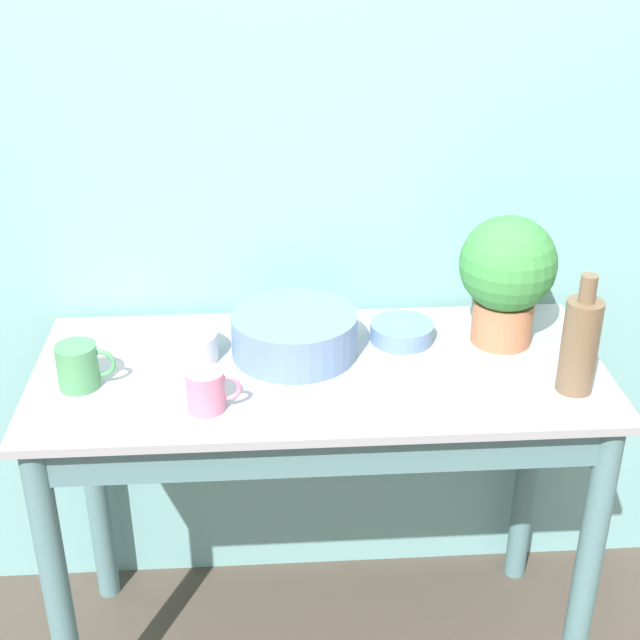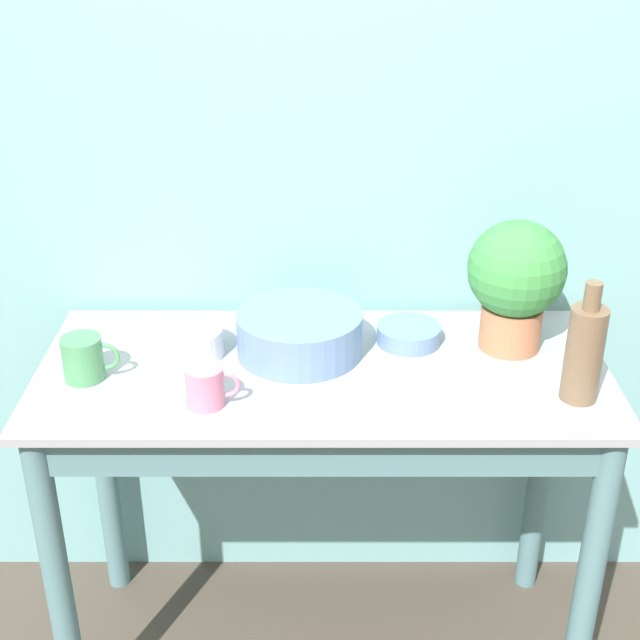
{
  "view_description": "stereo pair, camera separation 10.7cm",
  "coord_description": "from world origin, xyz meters",
  "px_view_note": "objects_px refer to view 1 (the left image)",
  "views": [
    {
      "loc": [
        -0.11,
        -1.47,
        1.88
      ],
      "look_at": [
        0.0,
        0.29,
        0.99
      ],
      "focal_mm": 50.0,
      "sensor_mm": 36.0,
      "label": 1
    },
    {
      "loc": [
        -0.01,
        -1.47,
        1.88
      ],
      "look_at": [
        0.0,
        0.29,
        0.99
      ],
      "focal_mm": 50.0,
      "sensor_mm": 36.0,
      "label": 2
    }
  ],
  "objects_px": {
    "mug_green": "(79,366)",
    "mug_pink": "(207,390)",
    "bowl_small_enamel_white": "(183,345)",
    "potted_plant": "(507,273)",
    "bowl_small_blue": "(402,332)",
    "bowl_wash_large": "(294,334)",
    "bottle_tall": "(580,343)"
  },
  "relations": [
    {
      "from": "mug_green",
      "to": "mug_pink",
      "type": "relative_size",
      "value": 1.1
    },
    {
      "from": "mug_pink",
      "to": "bowl_small_enamel_white",
      "type": "bearing_deg",
      "value": 106.72
    },
    {
      "from": "potted_plant",
      "to": "bowl_small_enamel_white",
      "type": "distance_m",
      "value": 0.77
    },
    {
      "from": "bowl_small_enamel_white",
      "to": "bowl_small_blue",
      "type": "height_order",
      "value": "bowl_small_enamel_white"
    },
    {
      "from": "mug_green",
      "to": "bowl_small_enamel_white",
      "type": "distance_m",
      "value": 0.24
    },
    {
      "from": "bowl_wash_large",
      "to": "bowl_small_enamel_white",
      "type": "height_order",
      "value": "bowl_wash_large"
    },
    {
      "from": "mug_green",
      "to": "potted_plant",
      "type": "bearing_deg",
      "value": 8.65
    },
    {
      "from": "bowl_small_enamel_white",
      "to": "mug_pink",
      "type": "bearing_deg",
      "value": -73.28
    },
    {
      "from": "potted_plant",
      "to": "bowl_small_blue",
      "type": "bearing_deg",
      "value": 174.94
    },
    {
      "from": "potted_plant",
      "to": "bottle_tall",
      "type": "bearing_deg",
      "value": -65.56
    },
    {
      "from": "potted_plant",
      "to": "mug_pink",
      "type": "bearing_deg",
      "value": -159.44
    },
    {
      "from": "bottle_tall",
      "to": "bowl_small_enamel_white",
      "type": "height_order",
      "value": "bottle_tall"
    },
    {
      "from": "bottle_tall",
      "to": "mug_green",
      "type": "xyz_separation_m",
      "value": [
        -1.07,
        0.08,
        -0.06
      ]
    },
    {
      "from": "mug_green",
      "to": "bowl_small_enamel_white",
      "type": "relative_size",
      "value": 0.78
    },
    {
      "from": "potted_plant",
      "to": "bowl_wash_large",
      "type": "height_order",
      "value": "potted_plant"
    },
    {
      "from": "mug_green",
      "to": "bowl_wash_large",
      "type": "bearing_deg",
      "value": 14.03
    },
    {
      "from": "bottle_tall",
      "to": "bowl_wash_large",
      "type": "bearing_deg",
      "value": 161.49
    },
    {
      "from": "mug_pink",
      "to": "bowl_small_blue",
      "type": "relative_size",
      "value": 0.76
    },
    {
      "from": "bowl_wash_large",
      "to": "mug_green",
      "type": "xyz_separation_m",
      "value": [
        -0.47,
        -0.12,
        -0.0
      ]
    },
    {
      "from": "potted_plant",
      "to": "mug_pink",
      "type": "distance_m",
      "value": 0.75
    },
    {
      "from": "bowl_wash_large",
      "to": "bowl_small_blue",
      "type": "bearing_deg",
      "value": 10.94
    },
    {
      "from": "bowl_small_enamel_white",
      "to": "potted_plant",
      "type": "bearing_deg",
      "value": 2.84
    },
    {
      "from": "mug_pink",
      "to": "bowl_small_enamel_white",
      "type": "xyz_separation_m",
      "value": [
        -0.07,
        0.22,
        -0.01
      ]
    },
    {
      "from": "potted_plant",
      "to": "mug_pink",
      "type": "height_order",
      "value": "potted_plant"
    },
    {
      "from": "bottle_tall",
      "to": "mug_pink",
      "type": "relative_size",
      "value": 2.35
    },
    {
      "from": "bowl_small_blue",
      "to": "mug_pink",
      "type": "bearing_deg",
      "value": -148.3
    },
    {
      "from": "bowl_wash_large",
      "to": "bowl_small_enamel_white",
      "type": "distance_m",
      "value": 0.26
    },
    {
      "from": "bowl_small_blue",
      "to": "potted_plant",
      "type": "bearing_deg",
      "value": -5.06
    },
    {
      "from": "bowl_wash_large",
      "to": "bowl_small_enamel_white",
      "type": "bearing_deg",
      "value": -178.2
    },
    {
      "from": "bowl_small_enamel_white",
      "to": "bowl_small_blue",
      "type": "relative_size",
      "value": 1.07
    },
    {
      "from": "bowl_wash_large",
      "to": "bowl_small_enamel_white",
      "type": "xyz_separation_m",
      "value": [
        -0.26,
        -0.01,
        -0.02
      ]
    },
    {
      "from": "potted_plant",
      "to": "mug_green",
      "type": "xyz_separation_m",
      "value": [
        -0.97,
        -0.15,
        -0.13
      ]
    }
  ]
}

